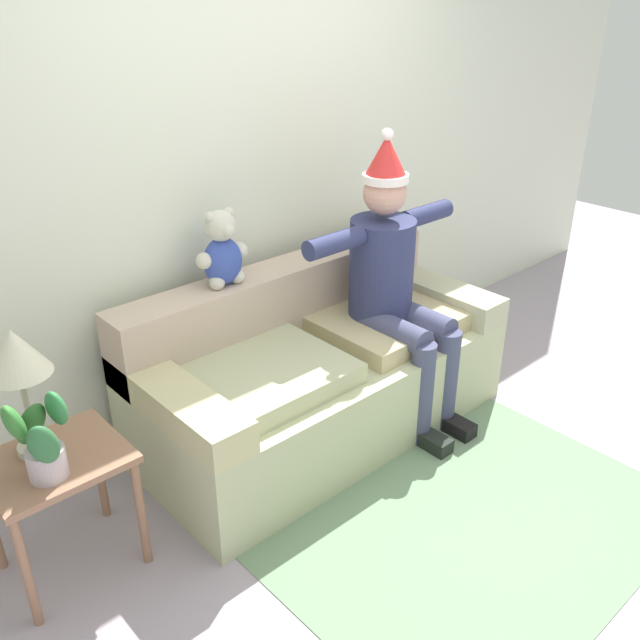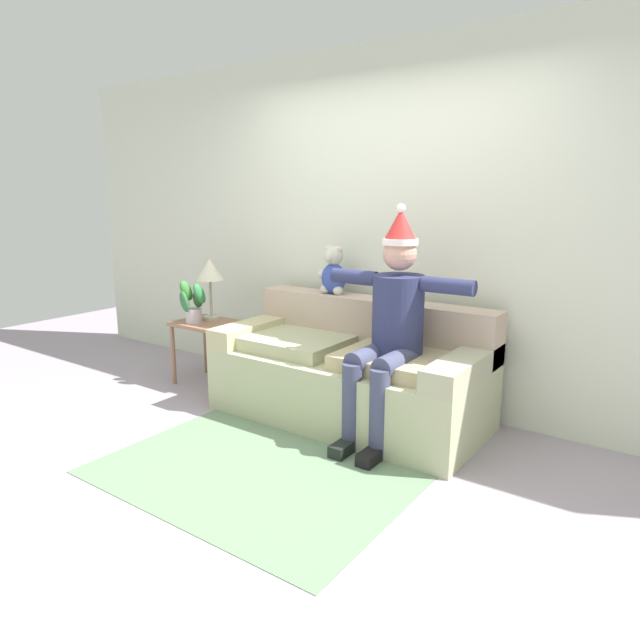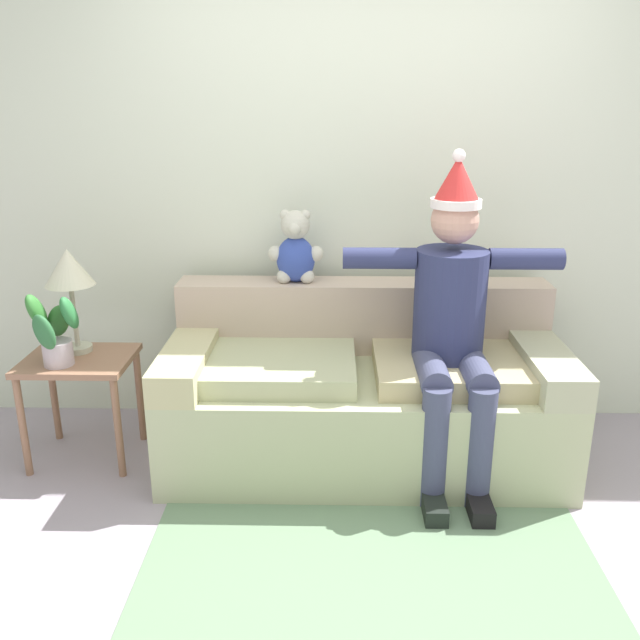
% 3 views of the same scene
% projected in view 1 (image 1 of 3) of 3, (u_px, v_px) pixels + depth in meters
% --- Properties ---
extents(ground_plane, '(10.00, 10.00, 0.00)m').
position_uv_depth(ground_plane, '(467.00, 520.00, 3.06)').
color(ground_plane, '#A093A1').
extents(back_wall, '(7.00, 0.10, 2.70)m').
position_uv_depth(back_wall, '(247.00, 161.00, 3.49)').
color(back_wall, silver).
rests_on(back_wall, ground_plane).
extents(couch, '(1.95, 0.90, 0.84)m').
position_uv_depth(couch, '(317.00, 370.00, 3.58)').
color(couch, '#B4B78E').
rests_on(couch, ground_plane).
extents(person_seated, '(1.02, 0.77, 1.55)m').
position_uv_depth(person_seated, '(395.00, 280.00, 3.51)').
color(person_seated, navy).
rests_on(person_seated, ground_plane).
extents(teddy_bear, '(0.29, 0.17, 0.38)m').
position_uv_depth(teddy_bear, '(222.00, 252.00, 3.25)').
color(teddy_bear, '#3348A2').
rests_on(teddy_bear, couch).
extents(side_table, '(0.52, 0.44, 0.55)m').
position_uv_depth(side_table, '(58.00, 477.00, 2.63)').
color(side_table, '#92674D').
rests_on(side_table, ground_plane).
extents(table_lamp, '(0.24, 0.24, 0.53)m').
position_uv_depth(table_lamp, '(16.00, 358.00, 2.45)').
color(table_lamp, '#B6B59A').
rests_on(table_lamp, side_table).
extents(potted_plant, '(0.26, 0.25, 0.37)m').
position_uv_depth(potted_plant, '(40.00, 439.00, 2.42)').
color(potted_plant, '#B9A9B0').
rests_on(potted_plant, side_table).
extents(area_rug, '(1.82, 1.32, 0.01)m').
position_uv_depth(area_rug, '(474.00, 524.00, 3.03)').
color(area_rug, slate).
rests_on(area_rug, ground_plane).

